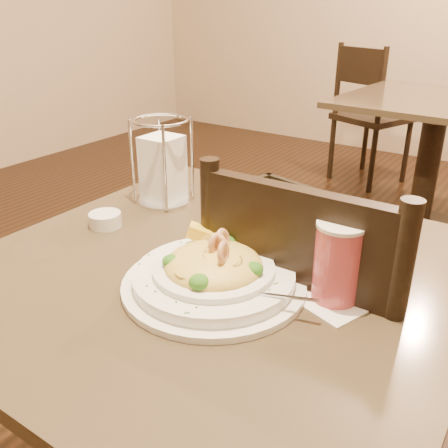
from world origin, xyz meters
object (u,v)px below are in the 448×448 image
Objects in this scene: background_table at (431,143)px; bread_basket at (276,205)px; side_plate at (357,264)px; dining_chair_near at (314,349)px; dining_chair_far at (369,111)px; main_table at (219,362)px; pasta_bowl at (214,273)px; napkin_caddy at (163,167)px; butter_ramekin at (105,220)px; drink_glass at (338,263)px.

background_table is 4.01× the size of bread_basket.
background_table is 1.93m from side_plate.
bread_basket is at bearing -36.87° from dining_chair_near.
main_table is at bearing 123.19° from dining_chair_far.
pasta_bowl is (0.65, -2.72, 0.26)m from dining_chair_far.
dining_chair_far reaches higher than side_plate.
background_table is 4.51× the size of napkin_caddy.
bread_basket is 0.29m from napkin_caddy.
bread_basket reaches higher than butter_ramekin.
drink_glass is 2.22× the size of butter_ramekin.
dining_chair_near is at bearing -36.39° from bread_basket.
bread_basket is (-0.26, 0.27, -0.05)m from drink_glass.
drink_glass is at bearing -45.82° from bread_basket.
butter_ramekin is at bearing -134.91° from bread_basket.
napkin_caddy is at bearing 142.18° from pasta_bowl.
drink_glass is at bearing 23.97° from pasta_bowl.
background_table is at bearing 98.11° from drink_glass.
background_table is 2.65× the size of pasta_bowl.
butter_ramekin is (-0.01, -0.19, -0.07)m from napkin_caddy.
side_plate is at bearing 14.82° from butter_ramekin.
dining_chair_near is 6.68× the size of side_plate.
napkin_caddy is 2.96× the size of butter_ramekin.
dining_chair_far is 5.89× the size of drink_glass.
side_plate reaches higher than background_table.
main_table is at bearing -33.06° from napkin_caddy.
drink_glass is at bearing -81.89° from background_table.
napkin_caddy is at bearing -97.35° from background_table.
napkin_caddy reaches higher than drink_glass.
main_table is at bearing -175.63° from drink_glass.
dining_chair_far is at bearing 108.38° from side_plate.
pasta_bowl is 0.36m from butter_ramekin.
dining_chair_far is at bearing 103.04° from main_table.
bread_basket is at bearing 19.02° from napkin_caddy.
pasta_bowl is at bearing -37.82° from napkin_caddy.
napkin_caddy is (0.32, -2.46, 0.32)m from dining_chair_far.
butter_ramekin is at bearing 167.97° from pasta_bowl.
side_plate is at bearing -28.80° from bread_basket.
napkin_caddy reaches higher than dining_chair_near.
background_table is 13.32× the size of butter_ramekin.
background_table is 2.07m from drink_glass.
background_table is 1.90m from dining_chair_near.
butter_ramekin is (-0.35, 0.07, -0.01)m from pasta_bowl.
dining_chair_far is at bearing 107.71° from drink_glass.
main_table is 0.27m from pasta_bowl.
dining_chair_far is (-0.76, 2.50, 0.00)m from dining_chair_near.
background_table is 1.77m from bread_basket.
dining_chair_near is at bearing 46.63° from main_table.
side_plate is (0.83, -2.51, 0.24)m from dining_chair_far.
pasta_bowl is at bearing -12.03° from butter_ramekin.
pasta_bowl reaches higher than main_table.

